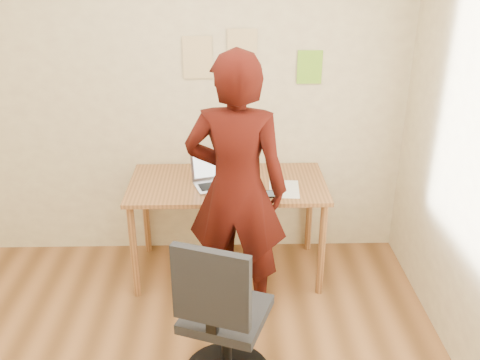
{
  "coord_description": "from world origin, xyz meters",
  "views": [
    {
      "loc": [
        0.41,
        -2.09,
        2.32
      ],
      "look_at": [
        0.48,
        0.95,
        0.95
      ],
      "focal_mm": 40.0,
      "sensor_mm": 36.0,
      "label": 1
    }
  ],
  "objects_px": {
    "office_chair": "(222,326)",
    "desk": "(228,193)",
    "laptop": "(215,177)",
    "person": "(236,190)",
    "phone": "(270,194)"
  },
  "relations": [
    {
      "from": "office_chair",
      "to": "desk",
      "type": "bearing_deg",
      "value": 108.72
    },
    {
      "from": "desk",
      "to": "office_chair",
      "type": "xyz_separation_m",
      "value": [
        -0.03,
        -1.16,
        -0.24
      ]
    },
    {
      "from": "desk",
      "to": "phone",
      "type": "bearing_deg",
      "value": -36.07
    },
    {
      "from": "person",
      "to": "phone",
      "type": "bearing_deg",
      "value": -125.27
    },
    {
      "from": "person",
      "to": "office_chair",
      "type": "bearing_deg",
      "value": 92.69
    },
    {
      "from": "laptop",
      "to": "person",
      "type": "relative_size",
      "value": 0.21
    },
    {
      "from": "phone",
      "to": "person",
      "type": "bearing_deg",
      "value": -136.21
    },
    {
      "from": "laptop",
      "to": "person",
      "type": "bearing_deg",
      "value": -89.04
    },
    {
      "from": "desk",
      "to": "laptop",
      "type": "relative_size",
      "value": 3.72
    },
    {
      "from": "office_chair",
      "to": "person",
      "type": "height_order",
      "value": "person"
    },
    {
      "from": "desk",
      "to": "laptop",
      "type": "distance_m",
      "value": 0.16
    },
    {
      "from": "phone",
      "to": "person",
      "type": "height_order",
      "value": "person"
    },
    {
      "from": "office_chair",
      "to": "phone",
      "type": "bearing_deg",
      "value": 91.64
    },
    {
      "from": "office_chair",
      "to": "laptop",
      "type": "bearing_deg",
      "value": 112.95
    },
    {
      "from": "desk",
      "to": "office_chair",
      "type": "height_order",
      "value": "office_chair"
    }
  ]
}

